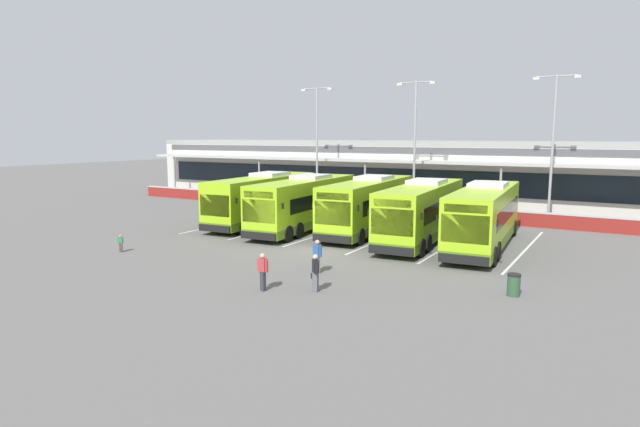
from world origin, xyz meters
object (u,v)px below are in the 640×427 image
Objects in this scene: lamp_post_centre at (415,139)px; litter_bin at (514,285)px; coach_bus_left_centre at (305,204)px; coach_bus_rightmost at (484,217)px; lamp_post_west at (317,138)px; coach_bus_centre at (369,206)px; pedestrian_with_handbag at (315,272)px; pedestrian_in_dark_coat at (317,255)px; pedestrian_near_bin at (263,270)px; coach_bus_leftmost at (264,200)px; coach_bus_right_centre at (422,212)px; pedestrian_child at (121,243)px; lamp_post_east at (553,139)px.

litter_bin is at bearing -59.36° from lamp_post_centre.
coach_bus_rightmost is at bearing 0.41° from coach_bus_left_centre.
lamp_post_west is 11.83× the size of litter_bin.
lamp_post_centre is at bearing 91.92° from coach_bus_centre.
pedestrian_in_dark_coat is at bearing 118.98° from pedestrian_with_handbag.
pedestrian_near_bin is 25.26m from lamp_post_centre.
coach_bus_leftmost and coach_bus_rightmost have the same top height.
pedestrian_child is (-13.55, -11.85, -1.24)m from coach_bus_right_centre.
coach_bus_left_centre is at bearing 115.15° from pedestrian_near_bin.
coach_bus_centre reaches higher than litter_bin.
coach_bus_centre is at bearing 54.58° from pedestrian_child.
pedestrian_child is 1.08× the size of litter_bin.
lamp_post_centre is (-4.56, 10.69, 4.50)m from coach_bus_right_centre.
coach_bus_centre is 15.17m from lamp_post_east.
litter_bin is (15.77, -9.06, -1.32)m from coach_bus_left_centre.
coach_bus_right_centre reaches higher than pedestrian_near_bin.
pedestrian_with_handbag is at bearing -153.75° from litter_bin.
litter_bin is at bearing -26.10° from coach_bus_leftmost.
coach_bus_rightmost reaches higher than pedestrian_in_dark_coat.
pedestrian_in_dark_coat is (-1.49, 2.70, 0.02)m from pedestrian_with_handbag.
lamp_post_west is at bearing 115.99° from pedestrian_near_bin.
lamp_post_east is at bearing 0.31° from lamp_post_west.
coach_bus_leftmost reaches higher than litter_bin.
lamp_post_west is (-1.89, 11.02, 4.50)m from coach_bus_leftmost.
pedestrian_in_dark_coat is 0.15× the size of lamp_post_east.
coach_bus_centre is at bearing 170.47° from coach_bus_rightmost.
pedestrian_in_dark_coat is 25.76m from lamp_post_west.
pedestrian_near_bin is (2.14, -15.10, -0.91)m from coach_bus_centre.
lamp_post_east is (14.42, 11.77, 4.50)m from coach_bus_left_centre.
coach_bus_left_centre reaches higher than pedestrian_near_bin.
coach_bus_left_centre is 4.50m from coach_bus_centre.
pedestrian_near_bin is at bearing -64.85° from coach_bus_left_centre.
coach_bus_centre is at bearing 5.53° from coach_bus_leftmost.
coach_bus_centre is at bearing 103.15° from pedestrian_in_dark_coat.
lamp_post_centre reaches higher than pedestrian_child.
lamp_post_west reaches higher than coach_bus_left_centre.
litter_bin is at bearing 26.12° from pedestrian_near_bin.
lamp_post_centre is (-8.42, 10.81, 4.50)m from coach_bus_rightmost.
coach_bus_centre reaches higher than pedestrian_with_handbag.
coach_bus_leftmost and coach_bus_centre have the same top height.
pedestrian_near_bin is 0.15× the size of lamp_post_centre.
pedestrian_near_bin is 28.68m from lamp_post_west.
coach_bus_centre is at bearing 18.76° from coach_bus_left_centre.
coach_bus_left_centre is at bearing -179.59° from coach_bus_rightmost.
lamp_post_east reaches higher than pedestrian_with_handbag.
pedestrian_with_handbag is (-0.08, -12.90, -0.93)m from coach_bus_right_centre.
coach_bus_left_centre is 18.24m from litter_bin.
pedestrian_with_handbag is 8.20m from litter_bin.
lamp_post_west is at bearing -179.69° from lamp_post_east.
coach_bus_leftmost is at bearing -80.26° from lamp_post_west.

